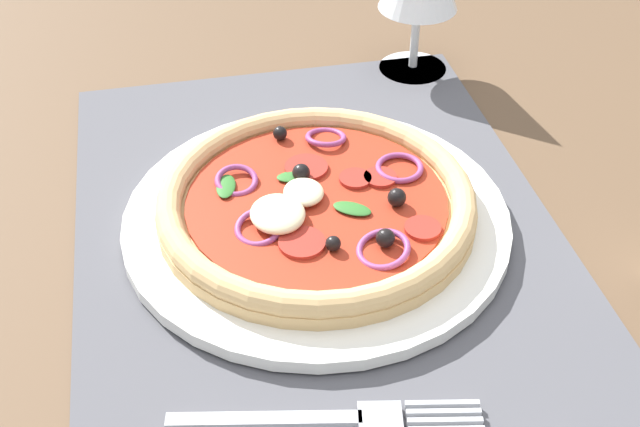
{
  "coord_description": "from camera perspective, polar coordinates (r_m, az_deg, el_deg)",
  "views": [
    {
      "loc": [
        43.16,
        -9.25,
        39.33
      ],
      "look_at": [
        -0.53,
        0.0,
        2.4
      ],
      "focal_mm": 46.1,
      "sensor_mm": 36.0,
      "label": 1
    }
  ],
  "objects": [
    {
      "name": "pizza",
      "position": [
        0.59,
        -0.02,
        0.84
      ],
      "size": [
        22.93,
        22.93,
        2.64
      ],
      "color": "tan",
      "rests_on": "plate"
    },
    {
      "name": "fork",
      "position": [
        0.48,
        1.6,
        -14.05
      ],
      "size": [
        4.91,
        17.96,
        0.44
      ],
      "rotation": [
        0.0,
        0.0,
        1.38
      ],
      "color": "#B2B5BA",
      "rests_on": "placemat"
    },
    {
      "name": "ground_plane",
      "position": [
        0.6,
        0.11,
        -2.97
      ],
      "size": [
        190.0,
        140.0,
        2.4
      ],
      "primitive_type": "cube",
      "color": "brown"
    },
    {
      "name": "plate",
      "position": [
        0.6,
        0.01,
        -0.34
      ],
      "size": [
        28.07,
        28.07,
        1.0
      ],
      "primitive_type": "cylinder",
      "color": "silver",
      "rests_on": "placemat"
    },
    {
      "name": "placemat",
      "position": [
        0.59,
        0.11,
        -1.97
      ],
      "size": [
        49.36,
        34.73,
        0.4
      ],
      "primitive_type": "cube",
      "color": "#4C4C51",
      "rests_on": "ground_plane"
    }
  ]
}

